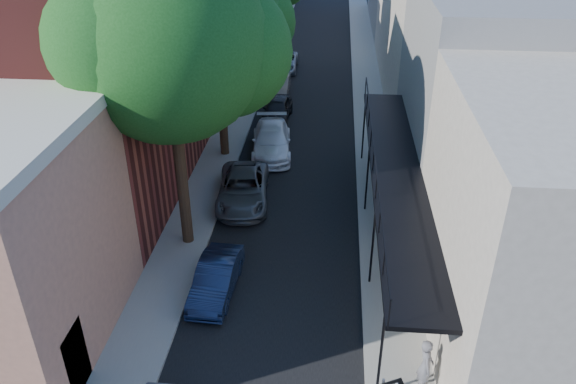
% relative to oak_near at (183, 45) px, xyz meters
% --- Properties ---
extents(road_surface, '(6.00, 64.00, 0.01)m').
position_rel_oak_near_xyz_m(road_surface, '(3.37, 19.74, -7.87)').
color(road_surface, black).
rests_on(road_surface, ground).
extents(sidewalk_left, '(2.00, 64.00, 0.12)m').
position_rel_oak_near_xyz_m(sidewalk_left, '(-0.63, 19.74, -7.82)').
color(sidewalk_left, gray).
rests_on(sidewalk_left, ground).
extents(sidewalk_right, '(2.00, 64.00, 0.12)m').
position_rel_oak_near_xyz_m(sidewalk_right, '(7.37, 19.74, -7.82)').
color(sidewalk_right, gray).
rests_on(sidewalk_right, ground).
extents(buildings_left, '(10.10, 59.10, 12.00)m').
position_rel_oak_near_xyz_m(buildings_left, '(-5.93, 18.50, -2.94)').
color(buildings_left, tan).
rests_on(buildings_left, ground).
extents(buildings_right, '(9.80, 55.00, 10.00)m').
position_rel_oak_near_xyz_m(buildings_right, '(12.36, 19.23, -3.45)').
color(buildings_right, beige).
rests_on(buildings_right, ground).
extents(oak_near, '(7.48, 6.80, 11.42)m').
position_rel_oak_near_xyz_m(oak_near, '(0.00, 0.00, 0.00)').
color(oak_near, black).
rests_on(oak_near, ground).
extents(oak_mid, '(6.60, 6.00, 10.20)m').
position_rel_oak_near_xyz_m(oak_mid, '(-0.05, 7.97, -0.82)').
color(oak_mid, black).
rests_on(oak_mid, ground).
extents(parked_car_b, '(1.45, 3.70, 1.20)m').
position_rel_oak_near_xyz_m(parked_car_b, '(1.30, -3.17, -7.28)').
color(parked_car_b, '#131F3C').
rests_on(parked_car_b, ground).
extents(parked_car_c, '(2.61, 4.92, 1.32)m').
position_rel_oak_near_xyz_m(parked_car_c, '(1.27, 3.11, -7.22)').
color(parked_car_c, '#53555A').
rests_on(parked_car_c, ground).
extents(parked_car_d, '(2.45, 5.03, 1.41)m').
position_rel_oak_near_xyz_m(parked_car_d, '(1.97, 8.20, -7.17)').
color(parked_car_d, white).
rests_on(parked_car_d, ground).
extents(parked_car_e, '(1.72, 3.88, 1.30)m').
position_rel_oak_near_xyz_m(parked_car_e, '(1.79, 12.84, -7.23)').
color(parked_car_e, black).
rests_on(parked_car_e, ground).
extents(parked_car_f, '(1.39, 3.89, 1.28)m').
position_rel_oak_near_xyz_m(parked_car_f, '(1.46, 16.98, -7.24)').
color(parked_car_f, '#675F57').
rests_on(parked_car_f, ground).
extents(parked_car_g, '(2.04, 4.38, 1.22)m').
position_rel_oak_near_xyz_m(parked_car_g, '(1.27, 22.41, -7.27)').
color(parked_car_g, '#8B909D').
rests_on(parked_car_g, ground).
extents(pedestrian, '(0.44, 0.66, 1.79)m').
position_rel_oak_near_xyz_m(pedestrian, '(7.97, -6.96, -6.87)').
color(pedestrian, slate).
rests_on(pedestrian, sidewalk_right).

